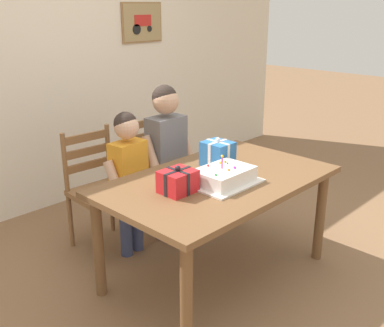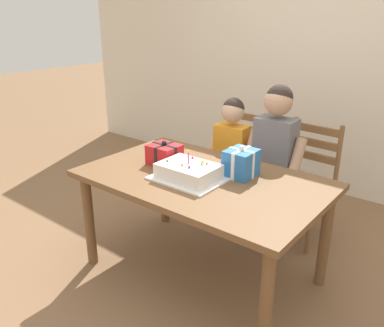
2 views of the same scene
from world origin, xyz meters
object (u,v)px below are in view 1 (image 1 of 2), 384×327
at_px(gift_box_beside_cake, 178,181).
at_px(chair_right, 159,170).
at_px(birthday_cake, 224,176).
at_px(dining_table, 218,191).
at_px(child_older, 167,148).
at_px(chair_left, 100,190).
at_px(gift_box_red_large, 218,154).
at_px(child_younger, 129,171).

distance_m(gift_box_beside_cake, chair_right, 1.16).
distance_m(birthday_cake, chair_right, 1.12).
height_order(dining_table, child_older, child_older).
bearing_deg(dining_table, chair_left, 107.98).
relative_size(gift_box_red_large, chair_right, 0.23).
bearing_deg(child_younger, gift_box_beside_cake, -101.50).
bearing_deg(gift_box_beside_cake, child_younger, 78.50).
height_order(gift_box_beside_cake, child_younger, child_younger).
relative_size(dining_table, chair_right, 1.69).
bearing_deg(child_younger, child_older, -0.05).
distance_m(birthday_cake, gift_box_red_large, 0.34).
height_order(gift_box_beside_cake, chair_left, chair_left).
relative_size(gift_box_red_large, child_younger, 0.19).
bearing_deg(child_older, gift_box_red_large, -87.69).
height_order(gift_box_red_large, child_older, child_older).
bearing_deg(chair_right, dining_table, -108.26).
relative_size(child_older, child_younger, 1.13).
height_order(child_older, child_younger, child_older).
xyz_separation_m(gift_box_red_large, child_younger, (-0.40, 0.50, -0.15)).
xyz_separation_m(chair_right, child_younger, (-0.52, -0.26, 0.20)).
bearing_deg(child_older, chair_left, 150.68).
height_order(gift_box_red_large, chair_left, gift_box_red_large).
bearing_deg(birthday_cake, child_older, 74.64).
relative_size(birthday_cake, chair_right, 0.48).
height_order(birthday_cake, chair_left, chair_left).
bearing_deg(gift_box_beside_cake, birthday_cake, -20.15).
distance_m(chair_right, child_older, 0.41).
distance_m(child_older, child_younger, 0.39).
relative_size(chair_right, child_younger, 0.84).
bearing_deg(dining_table, child_younger, 107.81).
bearing_deg(child_younger, chair_right, 26.51).
relative_size(gift_box_beside_cake, child_younger, 0.19).
relative_size(gift_box_beside_cake, child_older, 0.17).
relative_size(gift_box_beside_cake, chair_left, 0.23).
bearing_deg(chair_right, birthday_cake, -109.10).
bearing_deg(gift_box_red_large, birthday_cake, -132.25).
height_order(birthday_cake, gift_box_beside_cake, birthday_cake).
distance_m(dining_table, child_younger, 0.70).
xyz_separation_m(dining_table, birthday_cake, (-0.05, -0.09, 0.14)).
bearing_deg(chair_right, gift_box_beside_cake, -125.77).
distance_m(gift_box_red_large, chair_right, 0.85).
height_order(chair_left, child_younger, child_younger).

